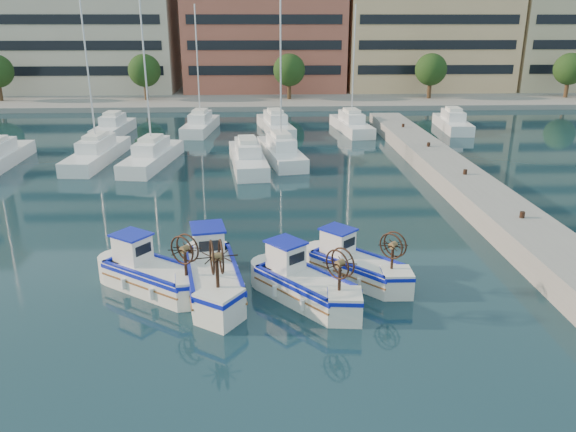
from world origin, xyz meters
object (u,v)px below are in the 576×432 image
(fishing_boat_a, at_px, (152,272))
(fishing_boat_c, at_px, (303,282))
(fishing_boat_b, at_px, (212,273))
(fishing_boat_d, at_px, (355,264))

(fishing_boat_a, distance_m, fishing_boat_c, 6.03)
(fishing_boat_b, height_order, fishing_boat_d, fishing_boat_b)
(fishing_boat_b, bearing_deg, fishing_boat_c, -23.25)
(fishing_boat_d, bearing_deg, fishing_boat_a, 139.87)
(fishing_boat_a, height_order, fishing_boat_b, fishing_boat_b)
(fishing_boat_c, bearing_deg, fishing_boat_a, 129.47)
(fishing_boat_a, xyz_separation_m, fishing_boat_d, (8.18, 0.56, -0.05))
(fishing_boat_c, bearing_deg, fishing_boat_b, 127.93)
(fishing_boat_a, height_order, fishing_boat_d, fishing_boat_a)
(fishing_boat_a, bearing_deg, fishing_boat_d, -50.11)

